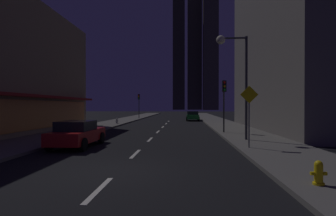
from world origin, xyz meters
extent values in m
cube|color=black|center=(0.00, 32.00, -0.05)|extent=(78.00, 136.00, 0.10)
cube|color=#605E59|center=(7.00, 32.00, 0.07)|extent=(4.00, 76.00, 0.15)
cube|color=#605E59|center=(-7.00, 32.00, 0.07)|extent=(4.00, 76.00, 0.15)
cube|color=silver|center=(0.00, -2.00, 0.01)|extent=(0.16, 2.20, 0.01)
cube|color=silver|center=(0.00, 3.20, 0.01)|extent=(0.16, 2.20, 0.01)
cube|color=silver|center=(0.00, 8.40, 0.01)|extent=(0.16, 2.20, 0.01)
cube|color=silver|center=(0.00, 13.60, 0.01)|extent=(0.16, 2.20, 0.01)
cube|color=silver|center=(0.00, 18.80, 0.01)|extent=(0.16, 2.20, 0.01)
cube|color=silver|center=(0.00, 24.00, 0.01)|extent=(0.16, 2.20, 0.01)
cube|color=silver|center=(0.00, 29.20, 0.01)|extent=(0.16, 2.20, 0.01)
cube|color=#D88C3F|center=(-9.00, 9.75, 1.60)|extent=(0.10, 19.60, 2.20)
cube|color=maroon|center=(-8.60, 9.75, 3.00)|extent=(0.90, 20.20, 0.20)
cube|color=slate|center=(14.50, 16.00, 10.91)|extent=(11.00, 20.00, 21.83)
cube|color=#302E24|center=(-1.00, 151.19, 33.94)|extent=(7.32, 5.75, 67.87)
cube|color=#363328|center=(8.81, 152.68, 39.19)|extent=(8.83, 5.08, 78.39)
cube|color=#434032|center=(17.74, 143.54, 35.63)|extent=(8.70, 6.95, 71.25)
cube|color=#B21919|center=(-3.60, 5.12, 0.61)|extent=(1.80, 4.20, 0.65)
cube|color=black|center=(-3.60, 4.92, 1.17)|extent=(1.64, 2.00, 0.55)
cylinder|color=black|center=(-4.48, 6.52, 0.34)|extent=(0.22, 0.68, 0.68)
cylinder|color=black|center=(-2.72, 6.52, 0.34)|extent=(0.22, 0.68, 0.68)
cylinder|color=black|center=(-4.48, 3.72, 0.34)|extent=(0.22, 0.68, 0.68)
cylinder|color=black|center=(-2.72, 3.72, 0.34)|extent=(0.22, 0.68, 0.68)
sphere|color=white|center=(-4.15, 7.17, 0.67)|extent=(0.18, 0.18, 0.18)
sphere|color=white|center=(-3.05, 7.17, 0.67)|extent=(0.18, 0.18, 0.18)
cube|color=#1E722D|center=(3.60, 31.10, 0.61)|extent=(1.80, 4.20, 0.65)
cube|color=black|center=(3.60, 30.90, 1.17)|extent=(1.64, 2.00, 0.55)
cylinder|color=black|center=(2.72, 32.50, 0.34)|extent=(0.22, 0.68, 0.68)
cylinder|color=black|center=(4.48, 32.50, 0.34)|extent=(0.22, 0.68, 0.68)
cylinder|color=black|center=(2.72, 29.70, 0.34)|extent=(0.22, 0.68, 0.68)
cylinder|color=black|center=(4.48, 29.70, 0.34)|extent=(0.22, 0.68, 0.68)
sphere|color=white|center=(3.05, 33.15, 0.67)|extent=(0.18, 0.18, 0.18)
sphere|color=white|center=(4.15, 33.15, 0.67)|extent=(0.18, 0.18, 0.18)
cylinder|color=yellow|center=(5.90, -1.67, 0.43)|extent=(0.22, 0.22, 0.55)
sphere|color=yellow|center=(5.90, -1.67, 0.70)|extent=(0.21, 0.21, 0.21)
cylinder|color=yellow|center=(5.90, -1.67, 0.18)|extent=(0.30, 0.30, 0.06)
cylinder|color=yellow|center=(5.74, -1.67, 0.45)|extent=(0.10, 0.10, 0.10)
cylinder|color=yellow|center=(6.06, -1.67, 0.45)|extent=(0.10, 0.10, 0.10)
cylinder|color=#B2B2B2|center=(-5.90, 22.09, 0.43)|extent=(0.22, 0.22, 0.55)
sphere|color=#B2B2B2|center=(-5.90, 22.09, 0.70)|extent=(0.21, 0.21, 0.21)
cylinder|color=#B2B2B2|center=(-5.90, 22.09, 0.18)|extent=(0.30, 0.30, 0.06)
cylinder|color=#B2B2B2|center=(-6.06, 22.09, 0.45)|extent=(0.10, 0.10, 0.10)
cylinder|color=#B2B2B2|center=(-5.74, 22.09, 0.45)|extent=(0.10, 0.10, 0.10)
cylinder|color=#2D2D2D|center=(5.50, 12.22, 2.25)|extent=(0.12, 0.12, 4.20)
cube|color=black|center=(5.50, 12.02, 3.85)|extent=(0.32, 0.24, 0.90)
sphere|color=red|center=(5.50, 11.89, 4.13)|extent=(0.18, 0.18, 0.18)
sphere|color=#F2B20C|center=(5.50, 11.89, 3.85)|extent=(0.18, 0.18, 0.18)
sphere|color=#19D833|center=(5.50, 11.89, 3.57)|extent=(0.18, 0.18, 0.18)
cylinder|color=#2D2D2D|center=(-5.50, 35.26, 2.25)|extent=(0.12, 0.12, 4.20)
cube|color=black|center=(-5.50, 35.06, 3.85)|extent=(0.32, 0.24, 0.90)
sphere|color=red|center=(-5.50, 34.93, 4.13)|extent=(0.18, 0.18, 0.18)
sphere|color=#F2B20C|center=(-5.50, 34.93, 3.85)|extent=(0.18, 0.18, 0.18)
sphere|color=#19D833|center=(-5.50, 34.93, 3.57)|extent=(0.18, 0.18, 0.18)
cylinder|color=#38383D|center=(6.20, 7.65, 3.40)|extent=(0.16, 0.16, 6.50)
cylinder|color=#38383D|center=(5.40, 7.65, 6.55)|extent=(1.60, 0.12, 0.12)
sphere|color=#FCF7CC|center=(4.60, 7.65, 6.45)|extent=(0.56, 0.56, 0.56)
cylinder|color=slate|center=(5.60, 4.54, 1.35)|extent=(0.08, 0.08, 2.40)
cube|color=yellow|center=(5.60, 4.51, 2.85)|extent=(0.91, 0.03, 0.91)
camera|label=1|loc=(2.30, -8.80, 2.26)|focal=27.53mm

